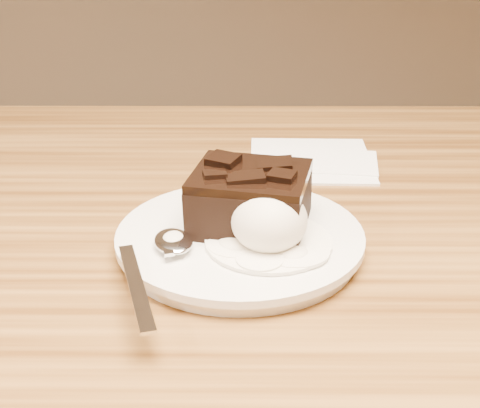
{
  "coord_description": "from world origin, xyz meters",
  "views": [
    {
      "loc": [
        0.09,
        -0.54,
        1.04
      ],
      "look_at": [
        0.08,
        -0.01,
        0.79
      ],
      "focal_mm": 50.51,
      "sensor_mm": 36.0,
      "label": 1
    }
  ],
  "objects_px": {
    "spoon": "(173,243)",
    "napkin": "(311,159)",
    "ice_cream_scoop": "(269,220)",
    "brownie": "(250,202)",
    "plate": "(240,241)"
  },
  "relations": [
    {
      "from": "napkin",
      "to": "brownie",
      "type": "bearing_deg",
      "value": -110.26
    },
    {
      "from": "brownie",
      "to": "napkin",
      "type": "relative_size",
      "value": 0.7
    },
    {
      "from": "napkin",
      "to": "spoon",
      "type": "bearing_deg",
      "value": -119.78
    },
    {
      "from": "ice_cream_scoop",
      "to": "napkin",
      "type": "bearing_deg",
      "value": 76.09
    },
    {
      "from": "spoon",
      "to": "brownie",
      "type": "bearing_deg",
      "value": 17.58
    },
    {
      "from": "ice_cream_scoop",
      "to": "plate",
      "type": "bearing_deg",
      "value": 139.0
    },
    {
      "from": "plate",
      "to": "ice_cream_scoop",
      "type": "height_order",
      "value": "ice_cream_scoop"
    },
    {
      "from": "napkin",
      "to": "ice_cream_scoop",
      "type": "bearing_deg",
      "value": -103.91
    },
    {
      "from": "brownie",
      "to": "ice_cream_scoop",
      "type": "bearing_deg",
      "value": -66.35
    },
    {
      "from": "spoon",
      "to": "ice_cream_scoop",
      "type": "bearing_deg",
      "value": -10.2
    },
    {
      "from": "spoon",
      "to": "napkin",
      "type": "height_order",
      "value": "spoon"
    },
    {
      "from": "brownie",
      "to": "ice_cream_scoop",
      "type": "relative_size",
      "value": 1.43
    },
    {
      "from": "spoon",
      "to": "napkin",
      "type": "xyz_separation_m",
      "value": [
        0.14,
        0.24,
        -0.02
      ]
    },
    {
      "from": "ice_cream_scoop",
      "to": "spoon",
      "type": "distance_m",
      "value": 0.08
    },
    {
      "from": "ice_cream_scoop",
      "to": "napkin",
      "type": "height_order",
      "value": "ice_cream_scoop"
    }
  ]
}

